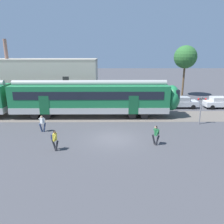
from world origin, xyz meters
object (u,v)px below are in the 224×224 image
object	(u,v)px
pedestrian_white	(42,122)
parked_car_silver	(182,102)
crossing_signal	(201,106)
commuter_train	(17,98)
parked_car_white	(219,102)
pedestrian_yellow	(55,139)
pedestrian_green	(156,134)

from	to	relation	value
pedestrian_white	parked_car_silver	bearing A→B (deg)	28.82
parked_car_silver	crossing_signal	xyz separation A→B (m)	(-0.34, -6.91, 1.23)
commuter_train	parked_car_white	distance (m)	25.98
commuter_train	parked_car_white	xyz separation A→B (m)	(25.66, 3.78, -1.47)
pedestrian_yellow	parked_car_silver	world-z (taller)	pedestrian_yellow
pedestrian_white	parked_car_white	size ratio (longest dim) A/B	0.41
pedestrian_white	pedestrian_yellow	size ratio (longest dim) A/B	1.00
pedestrian_white	parked_car_silver	world-z (taller)	pedestrian_white
commuter_train	parked_car_silver	size ratio (longest dim) A/B	9.50
pedestrian_yellow	crossing_signal	distance (m)	15.21
commuter_train	parked_car_silver	world-z (taller)	commuter_train
parked_car_white	crossing_signal	xyz separation A→B (m)	(-5.28, -6.75, 1.23)
parked_car_silver	parked_car_white	xyz separation A→B (m)	(4.94, -0.16, 0.00)
pedestrian_yellow	parked_car_white	distance (m)	23.10
parked_car_white	crossing_signal	distance (m)	8.66
pedestrian_white	parked_car_white	xyz separation A→B (m)	(21.30, 8.84, -0.18)
pedestrian_green	parked_car_silver	world-z (taller)	pedestrian_green
parked_car_white	pedestrian_white	bearing A→B (deg)	-157.45
parked_car_silver	parked_car_white	size ratio (longest dim) A/B	0.99
pedestrian_white	crossing_signal	distance (m)	16.19
pedestrian_white	parked_car_white	bearing A→B (deg)	22.55
parked_car_silver	parked_car_white	distance (m)	4.94
pedestrian_green	pedestrian_white	bearing A→B (deg)	163.11
parked_car_silver	parked_car_white	bearing A→B (deg)	-1.82
pedestrian_white	commuter_train	bearing A→B (deg)	130.70
commuter_train	pedestrian_green	bearing A→B (deg)	-29.20
pedestrian_yellow	crossing_signal	world-z (taller)	crossing_signal
commuter_train	crossing_signal	xyz separation A→B (m)	(20.38, -2.97, -0.24)
pedestrian_yellow	pedestrian_green	bearing A→B (deg)	7.00
parked_car_white	parked_car_silver	bearing A→B (deg)	178.18
pedestrian_green	commuter_train	bearing A→B (deg)	150.80
commuter_train	parked_car_white	world-z (taller)	commuter_train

